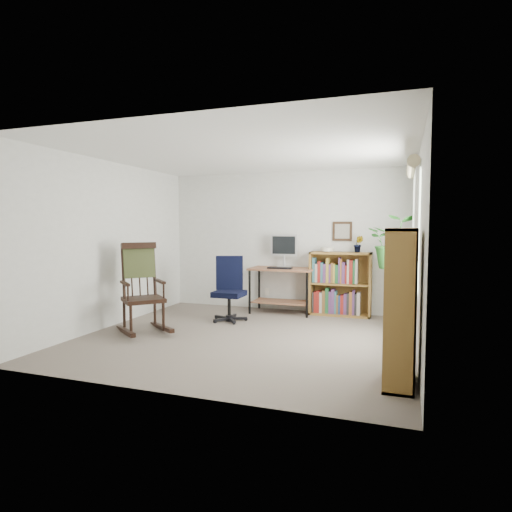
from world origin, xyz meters
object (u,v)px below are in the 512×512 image
at_px(rocking_chair, 143,287).
at_px(tall_bookshelf, 400,307).
at_px(desk, 282,290).
at_px(office_chair, 229,288).
at_px(low_bookshelf, 340,284).

relative_size(rocking_chair, tall_bookshelf, 0.87).
bearing_deg(desk, rocking_chair, -127.18).
distance_m(desk, rocking_chair, 2.40).
height_order(desk, tall_bookshelf, tall_bookshelf).
distance_m(desk, office_chair, 1.06).
height_order(low_bookshelf, tall_bookshelf, tall_bookshelf).
height_order(office_chair, rocking_chair, rocking_chair).
xyz_separation_m(desk, tall_bookshelf, (1.91, -2.80, 0.34)).
xyz_separation_m(office_chair, low_bookshelf, (1.56, 0.99, 0.01)).
height_order(office_chair, low_bookshelf, low_bookshelf).
distance_m(low_bookshelf, tall_bookshelf, 3.08).
bearing_deg(office_chair, low_bookshelf, 11.74).
bearing_deg(low_bookshelf, rocking_chair, -139.91).
bearing_deg(desk, tall_bookshelf, -55.65).
bearing_deg(rocking_chair, tall_bookshelf, -61.82).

